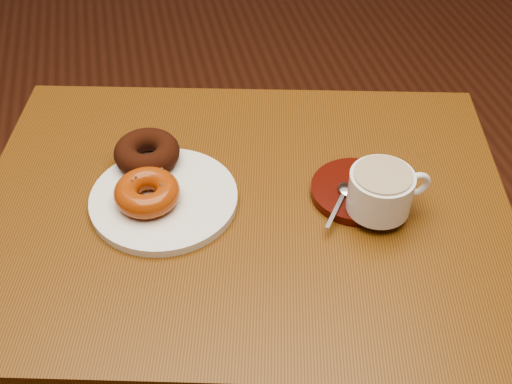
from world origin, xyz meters
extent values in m
plane|color=#4F2719|center=(0.00, 0.00, 0.00)|extent=(6.00, 6.00, 0.00)
cube|color=brown|center=(0.18, -0.35, 0.77)|extent=(0.96, 0.81, 0.03)
cylinder|color=#482A14|center=(-0.12, 0.01, 0.37)|extent=(0.05, 0.05, 0.75)
cylinder|color=#482A14|center=(0.61, -0.18, 0.37)|extent=(0.05, 0.05, 0.75)
cylinder|color=white|center=(0.06, -0.32, 0.79)|extent=(0.31, 0.31, 0.01)
torus|color=black|center=(0.04, -0.23, 0.81)|extent=(0.14, 0.14, 0.04)
torus|color=#9B3F10|center=(0.03, -0.33, 0.81)|extent=(0.12, 0.12, 0.04)
cube|color=#472C17|center=(0.07, -0.33, 0.83)|extent=(0.01, 0.00, 0.00)
cube|color=#472C17|center=(0.06, -0.31, 0.83)|extent=(0.01, 0.01, 0.00)
cube|color=#472C17|center=(0.05, -0.30, 0.83)|extent=(0.01, 0.01, 0.00)
cube|color=#472C17|center=(0.03, -0.29, 0.83)|extent=(0.01, 0.01, 0.00)
cube|color=#472C17|center=(0.01, -0.30, 0.83)|extent=(0.01, 0.01, 0.00)
cube|color=#472C17|center=(0.00, -0.32, 0.83)|extent=(0.01, 0.01, 0.00)
cube|color=#472C17|center=(0.00, -0.34, 0.83)|extent=(0.01, 0.01, 0.00)
cube|color=#472C17|center=(0.01, -0.35, 0.83)|extent=(0.01, 0.01, 0.00)
cube|color=#472C17|center=(0.03, -0.36, 0.83)|extent=(0.01, 0.01, 0.00)
cube|color=#472C17|center=(0.05, -0.36, 0.83)|extent=(0.01, 0.01, 0.00)
cube|color=#472C17|center=(0.06, -0.34, 0.83)|extent=(0.01, 0.01, 0.00)
cylinder|color=#3E0D08|center=(0.36, -0.37, 0.79)|extent=(0.15, 0.15, 0.02)
cylinder|color=white|center=(0.37, -0.41, 0.83)|extent=(0.10, 0.10, 0.06)
cylinder|color=brown|center=(0.37, -0.41, 0.86)|extent=(0.09, 0.09, 0.00)
torus|color=white|center=(0.43, -0.41, 0.83)|extent=(0.05, 0.01, 0.05)
ellipsoid|color=silver|center=(0.34, -0.37, 0.80)|extent=(0.02, 0.03, 0.01)
cube|color=silver|center=(0.31, -0.41, 0.80)|extent=(0.06, 0.07, 0.00)
camera|label=1|loc=(0.05, -1.05, 1.48)|focal=45.00mm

